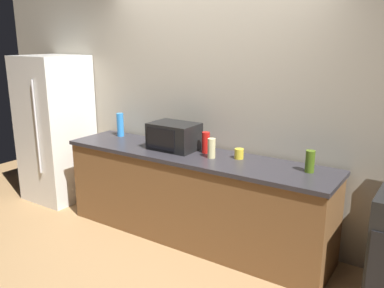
{
  "coord_description": "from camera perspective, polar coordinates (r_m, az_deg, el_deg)",
  "views": [
    {
      "loc": [
        2.1,
        -2.76,
        2.0
      ],
      "look_at": [
        0.0,
        0.4,
        1.0
      ],
      "focal_mm": 37.75,
      "sensor_mm": 36.0,
      "label": 1
    }
  ],
  "objects": [
    {
      "name": "bottle_hot_sauce",
      "position": [
        3.97,
        1.97,
        0.21
      ],
      "size": [
        0.08,
        0.08,
        0.21
      ],
      "primitive_type": "cylinder",
      "color": "red",
      "rests_on": "counter_run"
    },
    {
      "name": "refrigerator",
      "position": [
        5.33,
        -18.69,
        2.07
      ],
      "size": [
        0.72,
        0.73,
        1.8
      ],
      "color": "white",
      "rests_on": "ground_plane"
    },
    {
      "name": "ground_plane",
      "position": [
        4.01,
        -3.28,
        -15.22
      ],
      "size": [
        8.0,
        8.0,
        0.0
      ],
      "primitive_type": "plane",
      "color": "#A87F51"
    },
    {
      "name": "bottle_hand_soap",
      "position": [
        3.8,
        2.77,
        -0.6
      ],
      "size": [
        0.07,
        0.07,
        0.19
      ],
      "primitive_type": "cylinder",
      "color": "beige",
      "rests_on": "counter_run"
    },
    {
      "name": "mug_yellow",
      "position": [
        3.81,
        6.66,
        -1.37
      ],
      "size": [
        0.09,
        0.09,
        0.1
      ],
      "primitive_type": "cylinder",
      "color": "yellow",
      "rests_on": "counter_run"
    },
    {
      "name": "bottle_olive_oil",
      "position": [
        3.54,
        16.33,
        -2.37
      ],
      "size": [
        0.08,
        0.08,
        0.19
      ],
      "primitive_type": "cylinder",
      "color": "#4C6B19",
      "rests_on": "counter_run"
    },
    {
      "name": "back_wall",
      "position": [
        4.2,
        3.11,
        5.82
      ],
      "size": [
        6.4,
        0.1,
        2.7
      ],
      "primitive_type": "cube",
      "color": "#B2A893",
      "rests_on": "ground_plane"
    },
    {
      "name": "bottle_spray_cleaner",
      "position": [
        4.72,
        -10.1,
        2.7
      ],
      "size": [
        0.08,
        0.08,
        0.27
      ],
      "primitive_type": "cylinder",
      "color": "#338CE5",
      "rests_on": "counter_run"
    },
    {
      "name": "microwave",
      "position": [
        4.1,
        -2.55,
        1.11
      ],
      "size": [
        0.48,
        0.35,
        0.27
      ],
      "color": "black",
      "rests_on": "counter_run"
    },
    {
      "name": "counter_run",
      "position": [
        4.1,
        0.0,
        -7.43
      ],
      "size": [
        2.84,
        0.64,
        0.9
      ],
      "color": "brown",
      "rests_on": "ground_plane"
    }
  ]
}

